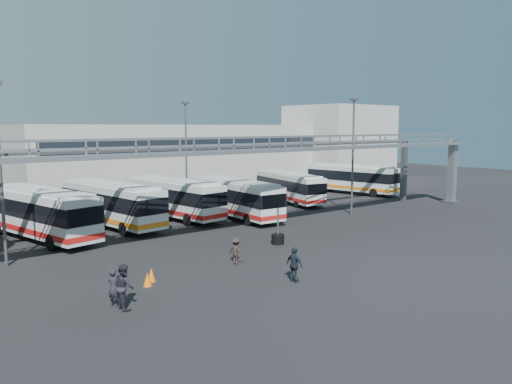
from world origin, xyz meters
TOP-DOWN VIEW (x-y plane):
  - ground at (0.00, 0.00)m, footprint 140.00×140.00m
  - gantry at (0.00, 5.87)m, footprint 51.40×5.15m
  - warehouse at (12.00, 38.00)m, footprint 42.00×14.00m
  - building_right at (38.00, 32.00)m, footprint 14.00×12.00m
  - light_pole_left at (-16.00, 8.00)m, footprint 0.70×0.35m
  - light_pole_mid at (12.00, 7.00)m, footprint 0.70×0.35m
  - light_pole_back at (4.00, 22.00)m, footprint 0.70×0.35m
  - bus_2 at (-12.53, 13.90)m, footprint 5.01×11.85m
  - bus_3 at (-6.91, 14.99)m, footprint 4.11×11.55m
  - bus_4 at (-1.36, 15.22)m, footprint 3.83×11.23m
  - bus_5 at (2.91, 12.00)m, footprint 3.13×10.88m
  - bus_7 at (12.28, 15.54)m, footprint 4.33×10.37m
  - bus_9 at (22.84, 16.24)m, footprint 4.19×11.23m
  - pedestrian_a at (-13.80, -1.78)m, footprint 0.62×0.72m
  - pedestrian_b at (-13.57, -2.34)m, footprint 0.76×0.96m
  - pedestrian_c at (-5.67, 0.33)m, footprint 0.80×1.10m
  - pedestrian_d at (-5.34, -4.18)m, footprint 0.50×1.07m
  - cone_left at (-11.41, -0.15)m, footprint 0.48×0.48m
  - cone_right at (-10.93, 0.38)m, footprint 0.49×0.49m
  - tire_stack at (-0.59, 2.55)m, footprint 0.85×0.85m

SIDE VIEW (x-z plane):
  - ground at x=0.00m, z-range 0.00..0.00m
  - cone_left at x=-11.41m, z-range 0.00..0.69m
  - cone_right at x=-10.93m, z-range 0.00..0.71m
  - tire_stack at x=-0.59m, z-range -0.80..1.62m
  - pedestrian_c at x=-5.67m, z-range 0.00..1.53m
  - pedestrian_a at x=-13.80m, z-range 0.00..1.68m
  - pedestrian_d at x=-5.34m, z-range 0.00..1.78m
  - pedestrian_b at x=-13.57m, z-range 0.00..1.96m
  - bus_7 at x=12.28m, z-range 0.16..3.23m
  - bus_5 at x=2.91m, z-range 0.17..3.44m
  - bus_9 at x=22.84m, z-range 0.18..3.51m
  - bus_4 at x=-1.36m, z-range 0.18..3.52m
  - bus_3 at x=-6.91m, z-range 0.18..3.62m
  - bus_2 at x=-12.53m, z-range 0.19..3.69m
  - warehouse at x=12.00m, z-range 0.00..8.00m
  - building_right at x=38.00m, z-range 0.00..11.00m
  - gantry at x=0.00m, z-range 1.96..9.06m
  - light_pole_left at x=-16.00m, z-range 0.62..10.83m
  - light_pole_mid at x=12.00m, z-range 0.62..10.83m
  - light_pole_back at x=4.00m, z-range 0.62..10.83m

